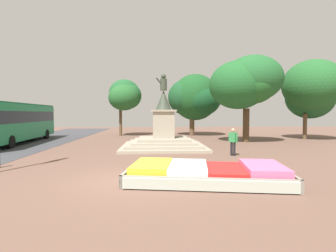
{
  "coord_description": "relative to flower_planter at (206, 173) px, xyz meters",
  "views": [
    {
      "loc": [
        1.01,
        -9.25,
        2.36
      ],
      "look_at": [
        1.67,
        3.98,
        1.74
      ],
      "focal_mm": 28.0,
      "sensor_mm": 36.0,
      "label": 1
    }
  ],
  "objects": [
    {
      "name": "park_tree_far_right",
      "position": [
        5.69,
        12.12,
        4.63
      ],
      "size": [
        5.92,
        4.8,
        7.11
      ],
      "color": "#4C3823",
      "rests_on": "ground_plane"
    },
    {
      "name": "statue_monument",
      "position": [
        -1.21,
        9.11,
        0.56
      ],
      "size": [
        5.68,
        5.68,
        5.1
      ],
      "color": "#A09681",
      "rests_on": "ground_plane"
    },
    {
      "name": "pedestrian_with_handbag",
      "position": [
        2.58,
        5.43,
        0.61
      ],
      "size": [
        0.41,
        0.45,
        1.54
      ],
      "color": "black",
      "rests_on": "ground_plane"
    },
    {
      "name": "park_tree_street_side",
      "position": [
        2.49,
        19.57,
        3.82
      ],
      "size": [
        5.65,
        5.32,
        6.7
      ],
      "color": "brown",
      "rests_on": "ground_plane"
    },
    {
      "name": "ground_plane",
      "position": [
        -2.81,
        0.25,
        -0.27
      ],
      "size": [
        75.09,
        75.09,
        0.0
      ],
      "primitive_type": "plane",
      "color": "brown"
    },
    {
      "name": "flower_planter",
      "position": [
        0.0,
        0.0,
        0.0
      ],
      "size": [
        5.9,
        3.52,
        0.62
      ],
      "color": "#38281C",
      "rests_on": "ground_plane"
    },
    {
      "name": "park_tree_behind_statue",
      "position": [
        -5.02,
        19.51,
        4.05
      ],
      "size": [
        3.52,
        4.18,
        6.09
      ],
      "color": "brown",
      "rests_on": "ground_plane"
    },
    {
      "name": "park_tree_far_left",
      "position": [
        12.78,
        14.76,
        4.32
      ],
      "size": [
        5.57,
        6.19,
        7.26
      ],
      "color": "brown",
      "rests_on": "ground_plane"
    },
    {
      "name": "city_bus",
      "position": [
        -12.93,
        12.25,
        1.56
      ],
      "size": [
        3.23,
        11.69,
        3.17
      ],
      "color": "#197A47",
      "rests_on": "ground_plane"
    }
  ]
}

